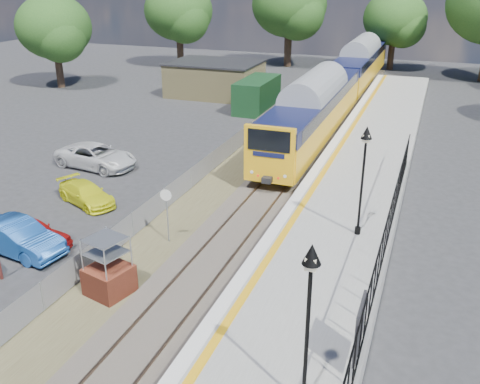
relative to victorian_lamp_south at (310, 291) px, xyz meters
The scene contains 17 objects.
ground 8.05m from the victorian_lamp_south, 143.97° to the left, with size 120.00×120.00×0.00m, color #2D2D30.
track_bed 15.50m from the victorian_lamp_south, 113.60° to the left, with size 5.90×80.00×0.29m.
platform 12.67m from the victorian_lamp_south, 96.18° to the left, with size 5.00×70.00×0.90m, color gray.
platform_edge 12.92m from the victorian_lamp_south, 105.65° to the left, with size 0.90×70.00×0.01m.
victorian_lamp_south is the anchor object (origin of this frame).
victorian_lamp_north 10.00m from the victorian_lamp_south, 91.15° to the left, with size 0.44×0.44×4.60m.
palisade_fence 6.79m from the victorian_lamp_south, 80.47° to the left, with size 0.12×26.00×2.00m.
wire_fence 19.07m from the victorian_lamp_south, 121.23° to the left, with size 0.06×52.00×1.20m.
outbuilding 38.94m from the victorian_lamp_south, 114.99° to the left, with size 10.80×10.10×3.12m.
tree_line 46.24m from the victorian_lamp_south, 95.09° to the left, with size 56.80×43.80×11.88m.
train 35.48m from the victorian_lamp_south, 98.93° to the left, with size 2.82×40.83×3.51m.
brick_plinth 9.54m from the victorian_lamp_south, 155.15° to the left, with size 1.75×1.75×2.32m.
speed_sign 11.67m from the victorian_lamp_south, 134.72° to the left, with size 0.51×0.13×2.51m.
car_red 14.97m from the victorian_lamp_south, 157.06° to the left, with size 1.54×3.82×1.30m, color #B31210.
car_blue 14.85m from the victorian_lamp_south, 159.25° to the left, with size 1.52×4.35×1.43m, color #1A4E9F.
car_yellow 17.71m from the victorian_lamp_south, 143.07° to the left, with size 1.50×3.70×1.07m, color yellow.
car_white 22.66m from the victorian_lamp_south, 137.37° to the left, with size 2.33×5.05×1.40m, color silver.
Camera 1 is at (7.59, -14.22, 11.04)m, focal length 40.00 mm.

